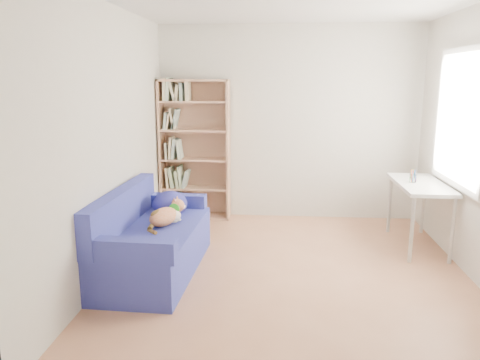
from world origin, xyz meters
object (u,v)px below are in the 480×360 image
Objects in this scene: bookshelf at (195,156)px; desk at (420,190)px; sofa at (152,240)px; pen_cup at (413,177)px.

bookshelf reaches higher than desk.
sofa is at bearing -161.83° from desk.
pen_cup is (2.76, 0.96, 0.48)m from sofa.
desk is at bearing 20.46° from sofa.
pen_cup is at bearing -19.04° from bookshelf.
desk is 0.16m from pen_cup.
sofa is 1.55× the size of desk.
pen_cup reaches higher than sofa.
bookshelf is 2.80m from pen_cup.
pen_cup is at bearing 165.12° from desk.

